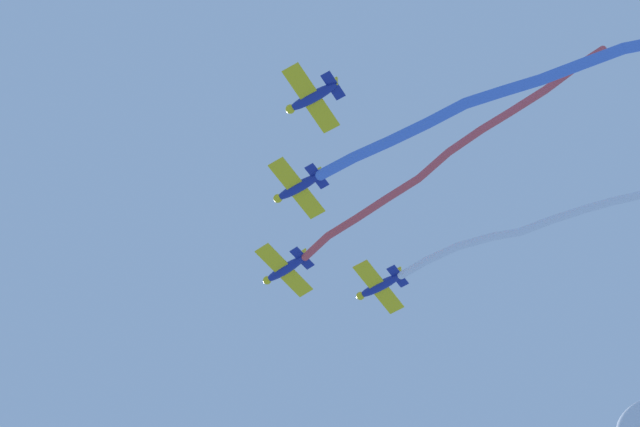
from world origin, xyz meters
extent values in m
ellipsoid|color=navy|center=(-1.04, 1.79, 77.43)|extent=(2.04, 4.41, 0.89)
sphere|color=yellow|center=(-0.47, 3.77, 77.43)|extent=(0.93, 0.93, 0.75)
ellipsoid|color=black|center=(-0.89, 2.31, 77.76)|extent=(0.86, 1.20, 0.47)
cube|color=yellow|center=(-1.00, 1.93, 77.31)|extent=(6.46, 3.14, 0.12)
cube|color=navy|center=(-1.54, 0.04, 77.51)|extent=(2.59, 1.47, 0.10)
cube|color=yellow|center=(-1.51, 0.12, 77.97)|extent=(0.38, 0.98, 1.22)
cylinder|color=#DB4C4C|center=(-2.19, -1.56, 77.57)|extent=(1.88, 2.81, 1.18)
cylinder|color=#DB4C4C|center=(-2.97, -4.23, 78.04)|extent=(1.35, 2.97, 1.48)
cylinder|color=#DB4C4C|center=(-3.62, -7.09, 78.38)|extent=(1.55, 3.10, 0.82)
cylinder|color=#DB4C4C|center=(-4.34, -10.14, 78.73)|extent=(1.48, 3.36, 1.50)
cylinder|color=#DB4C4C|center=(-5.16, -13.24, 79.38)|extent=(1.93, 3.26, 1.59)
cylinder|color=#DB4C4C|center=(-6.19, -16.31, 79.82)|extent=(1.69, 3.34, 0.88)
cylinder|color=#DB4C4C|center=(-7.00, -19.21, 79.96)|extent=(1.40, 2.82, 0.90)
cylinder|color=#DB4C4C|center=(-7.66, -22.13, 80.23)|extent=(1.56, 3.34, 1.31)
cylinder|color=#DB4C4C|center=(-8.28, -24.99, 80.81)|extent=(1.46, 2.76, 1.62)
cylinder|color=#DB4C4C|center=(-8.82, -27.62, 81.46)|extent=(1.42, 2.89, 1.47)
sphere|color=#DB4C4C|center=(-1.63, -0.30, 77.38)|extent=(0.65, 0.65, 0.65)
sphere|color=#DB4C4C|center=(-2.75, -2.83, 77.75)|extent=(0.65, 0.65, 0.65)
sphere|color=#DB4C4C|center=(-3.20, -5.63, 78.33)|extent=(0.65, 0.65, 0.65)
sphere|color=#DB4C4C|center=(-4.05, -8.55, 78.43)|extent=(0.65, 0.65, 0.65)
sphere|color=#DB4C4C|center=(-4.62, -11.74, 79.03)|extent=(0.65, 0.65, 0.65)
sphere|color=#DB4C4C|center=(-5.70, -14.74, 79.74)|extent=(0.65, 0.65, 0.65)
sphere|color=#DB4C4C|center=(-6.68, -17.88, 79.89)|extent=(0.65, 0.65, 0.65)
sphere|color=#DB4C4C|center=(-7.32, -20.54, 80.02)|extent=(0.65, 0.65, 0.65)
sphere|color=#DB4C4C|center=(-8.00, -23.73, 80.45)|extent=(0.65, 0.65, 0.65)
sphere|color=#DB4C4C|center=(-8.57, -26.26, 81.18)|extent=(0.65, 0.65, 0.65)
sphere|color=#DB4C4C|center=(-9.08, -28.97, 81.74)|extent=(0.65, 0.65, 0.65)
ellipsoid|color=navy|center=(-8.48, -2.47, 77.43)|extent=(1.75, 4.42, 0.89)
sphere|color=yellow|center=(-8.06, -0.44, 77.43)|extent=(0.89, 0.89, 0.75)
ellipsoid|color=black|center=(-8.37, -1.94, 77.76)|extent=(0.80, 1.18, 0.47)
cube|color=yellow|center=(-8.45, -2.32, 77.31)|extent=(6.47, 2.73, 0.12)
cube|color=navy|center=(-8.85, -4.25, 77.51)|extent=(2.58, 1.31, 0.10)
cube|color=yellow|center=(-8.83, -4.16, 77.97)|extent=(0.32, 0.99, 1.22)
cylinder|color=#4C75DB|center=(-9.12, -6.09, 77.53)|extent=(1.64, 3.16, 1.55)
cylinder|color=#4C75DB|center=(-9.51, -9.21, 77.66)|extent=(1.36, 3.32, 1.04)
cylinder|color=#4C75DB|center=(-9.94, -12.50, 77.62)|extent=(1.42, 3.50, 0.96)
cylinder|color=#4C75DB|center=(-10.43, -15.84, 77.71)|extent=(1.64, 3.44, 1.35)
cylinder|color=#4C75DB|center=(-10.64, -19.02, 77.80)|extent=(1.01, 3.08, 0.95)
cylinder|color=#4C75DB|center=(-10.50, -22.03, 77.91)|extent=(1.49, 3.05, 1.48)
cylinder|color=#4C75DB|center=(-10.42, -25.22, 78.10)|extent=(1.20, 3.47, 1.30)
cylinder|color=#4C75DB|center=(-10.51, -28.50, 78.16)|extent=(1.22, 3.17, 1.12)
sphere|color=#4C75DB|center=(-8.92, -4.59, 77.38)|extent=(0.90, 0.90, 0.90)
sphere|color=#4C75DB|center=(-9.32, -7.60, 77.68)|extent=(0.90, 0.90, 0.90)
sphere|color=#4C75DB|center=(-9.69, -10.82, 77.63)|extent=(0.90, 0.90, 0.90)
sphere|color=#4C75DB|center=(-10.18, -14.19, 77.61)|extent=(0.90, 0.90, 0.90)
sphere|color=#4C75DB|center=(-10.67, -17.49, 77.80)|extent=(0.90, 0.90, 0.90)
sphere|color=#4C75DB|center=(-10.62, -20.55, 77.80)|extent=(0.90, 0.90, 0.90)
sphere|color=#4C75DB|center=(-10.39, -23.51, 78.01)|extent=(0.90, 0.90, 0.90)
sphere|color=#4C75DB|center=(-10.45, -26.94, 78.18)|extent=(0.90, 0.90, 0.90)
sphere|color=#4C75DB|center=(-10.58, -30.06, 78.14)|extent=(0.90, 0.90, 0.90)
ellipsoid|color=navy|center=(3.97, -5.17, 77.73)|extent=(1.77, 4.42, 0.89)
sphere|color=yellow|center=(4.40, -3.15, 77.73)|extent=(0.89, 0.89, 0.75)
ellipsoid|color=black|center=(4.08, -4.64, 78.06)|extent=(0.80, 1.18, 0.47)
cube|color=yellow|center=(4.00, -5.02, 77.61)|extent=(6.47, 2.75, 0.12)
cube|color=navy|center=(3.59, -6.95, 77.81)|extent=(2.58, 1.32, 0.10)
cube|color=yellow|center=(3.61, -6.86, 78.27)|extent=(0.32, 0.99, 1.22)
cylinder|color=white|center=(3.12, -8.57, 77.63)|extent=(1.54, 2.78, 0.86)
cylinder|color=white|center=(2.43, -11.34, 77.51)|extent=(1.39, 3.10, 0.97)
cylinder|color=white|center=(2.10, -14.33, 77.32)|extent=(0.95, 3.07, 1.11)
cylinder|color=white|center=(2.12, -17.02, 77.02)|extent=(0.99, 2.48, 1.22)
cylinder|color=white|center=(2.13, -19.62, 76.92)|extent=(1.06, 2.86, 1.11)
cylinder|color=white|center=(1.91, -22.36, 76.80)|extent=(1.31, 2.80, 1.36)
cylinder|color=white|center=(1.72, -24.89, 76.53)|extent=(0.86, 2.44, 0.97)
cylinder|color=white|center=(1.74, -27.52, 76.31)|extent=(0.92, 2.95, 1.13)
sphere|color=white|center=(3.52, -7.29, 77.68)|extent=(0.69, 0.69, 0.69)
sphere|color=white|center=(2.72, -9.86, 77.58)|extent=(0.69, 0.69, 0.69)
sphere|color=white|center=(2.14, -12.83, 77.44)|extent=(0.69, 0.69, 0.69)
sphere|color=white|center=(2.06, -15.84, 77.20)|extent=(0.69, 0.69, 0.69)
sphere|color=white|center=(2.18, -18.21, 76.84)|extent=(0.69, 0.69, 0.69)
sphere|color=white|center=(2.08, -21.02, 77.00)|extent=(0.69, 0.69, 0.69)
sphere|color=white|center=(1.73, -23.69, 76.60)|extent=(0.69, 0.69, 0.69)
sphere|color=white|center=(1.70, -26.09, 76.46)|extent=(0.69, 0.69, 0.69)
ellipsoid|color=navy|center=(-15.92, -6.72, 77.13)|extent=(1.58, 4.42, 0.89)
sphere|color=yellow|center=(-15.58, -4.68, 77.13)|extent=(0.87, 0.87, 0.75)
ellipsoid|color=black|center=(-15.83, -6.19, 77.46)|extent=(0.76, 1.16, 0.47)
cube|color=yellow|center=(-15.90, -6.58, 77.01)|extent=(6.46, 2.49, 0.12)
cube|color=navy|center=(-16.22, -8.52, 77.21)|extent=(2.56, 1.22, 0.10)
cube|color=yellow|center=(-16.21, -8.43, 77.67)|extent=(0.28, 0.99, 1.22)
camera|label=1|loc=(-50.48, -20.97, 6.43)|focal=57.73mm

